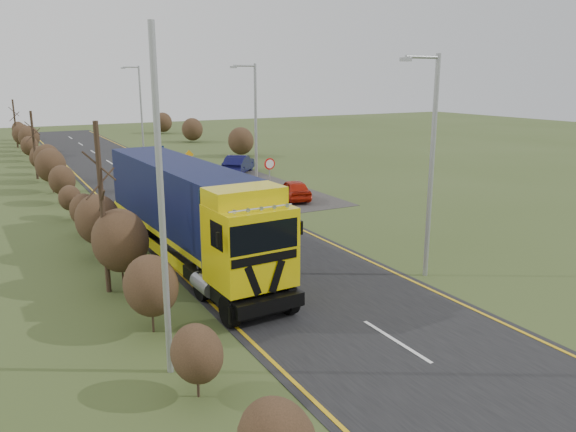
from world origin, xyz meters
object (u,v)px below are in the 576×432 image
at_px(car_red_hatchback, 294,190).
at_px(speed_sign, 270,170).
at_px(car_blue_sedan, 239,164).
at_px(streetlight_near, 430,159).
at_px(lorry, 188,207).

xyz_separation_m(car_red_hatchback, speed_sign, (-1.27, 0.83, 1.21)).
distance_m(car_blue_sedan, streetlight_near, 25.86).
bearing_deg(car_red_hatchback, streetlight_near, 94.42).
height_order(streetlight_near, speed_sign, streetlight_near).
height_order(car_blue_sedan, speed_sign, speed_sign).
bearing_deg(speed_sign, streetlight_near, -94.10).
bearing_deg(car_red_hatchback, car_blue_sedan, -81.76).
bearing_deg(car_blue_sedan, car_red_hatchback, 123.72).
xyz_separation_m(lorry, car_blue_sedan, (10.71, 19.31, -1.60)).
bearing_deg(car_blue_sedan, speed_sign, 116.25).
distance_m(lorry, streetlight_near, 9.73).
distance_m(lorry, car_red_hatchback, 12.94).
bearing_deg(streetlight_near, car_red_hatchback, 80.72).
xyz_separation_m(lorry, car_red_hatchback, (9.67, 8.43, -1.69)).
height_order(car_red_hatchback, car_blue_sedan, car_blue_sedan).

